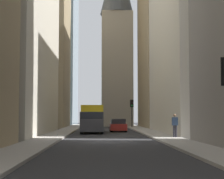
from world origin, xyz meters
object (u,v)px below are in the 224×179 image
Objects in this scene: sedan_red at (118,126)px; discarded_bottle at (58,135)px; pedestrian at (175,124)px; delivery_truck at (92,119)px; traffic_light_midblock at (132,107)px.

sedan_red is 13.04m from discarded_bottle.
pedestrian reaches higher than discarded_bottle.
traffic_light_midblock is at bearing -19.23° from delivery_truck.
sedan_red is 15.93× the size of discarded_bottle.
discarded_bottle is (-11.87, 5.36, -0.42)m from sedan_red.
discarded_bottle is at bearing 161.69° from traffic_light_midblock.
delivery_truck is at bearing 33.69° from pedestrian.
traffic_light_midblock is at bearing -12.05° from sedan_red.
discarded_bottle is at bearing 155.69° from sedan_red.
pedestrian is at bearing -146.31° from delivery_truck.
pedestrian is 9.24m from discarded_bottle.
delivery_truck is 11.82m from pedestrian.
traffic_light_midblock is 25.50m from discarded_bottle.
traffic_light_midblock reaches higher than delivery_truck.
traffic_light_midblock is (15.48, -5.40, 1.58)m from delivery_truck.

